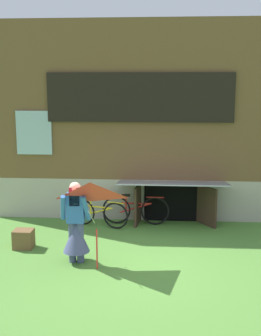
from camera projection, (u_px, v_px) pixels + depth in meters
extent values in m
plane|color=#4C7F33|center=(131.00, 267.00, 8.46)|extent=(60.00, 60.00, 0.00)
cube|color=#ADA393|center=(144.00, 179.00, 13.83)|extent=(7.69, 5.16, 1.05)
cube|color=brown|center=(144.00, 98.00, 13.35)|extent=(7.69, 5.16, 3.95)
cube|color=black|center=(140.00, 97.00, 10.77)|extent=(4.57, 0.08, 1.20)
cube|color=#9EB7C6|center=(140.00, 97.00, 10.79)|extent=(4.41, 0.04, 1.08)
cube|color=#9EB7C6|center=(34.00, 133.00, 11.13)|extent=(0.90, 0.06, 1.10)
cube|color=black|center=(172.00, 202.00, 11.23)|extent=(1.40, 0.03, 0.97)
cube|color=#3D2B1E|center=(138.00, 205.00, 11.01)|extent=(0.16, 0.70, 0.97)
cube|color=#3D2B1E|center=(207.00, 206.00, 10.90)|extent=(0.44, 0.61, 0.97)
cube|color=gray|center=(173.00, 183.00, 10.59)|extent=(2.64, 1.09, 0.18)
cylinder|color=#474C75|center=(72.00, 242.00, 8.65)|extent=(0.14, 0.14, 0.82)
cylinder|color=#474C75|center=(80.00, 242.00, 8.64)|extent=(0.14, 0.14, 0.82)
cone|color=#474C75|center=(76.00, 236.00, 8.62)|extent=(0.52, 0.52, 0.61)
cube|color=#3366B7|center=(75.00, 208.00, 8.51)|extent=(0.34, 0.20, 0.58)
cylinder|color=#3366B7|center=(63.00, 208.00, 8.42)|extent=(0.17, 0.33, 0.54)
cylinder|color=#3366B7|center=(86.00, 208.00, 8.39)|extent=(0.17, 0.33, 0.54)
cube|color=maroon|center=(75.00, 197.00, 8.41)|extent=(0.20, 0.08, 0.36)
sphere|color=#D8AD8E|center=(75.00, 188.00, 8.44)|extent=(0.22, 0.22, 0.22)
pyramid|color=red|center=(90.00, 208.00, 7.83)|extent=(1.10, 0.92, 0.56)
cylinder|color=beige|center=(92.00, 217.00, 8.26)|extent=(0.01, 0.73, 0.48)
cylinder|color=red|center=(97.00, 249.00, 8.32)|extent=(0.03, 0.03, 0.79)
torus|color=black|center=(155.00, 211.00, 10.94)|extent=(0.71, 0.06, 0.71)
torus|color=black|center=(116.00, 210.00, 11.03)|extent=(0.71, 0.06, 0.71)
cylinder|color=red|center=(136.00, 203.00, 10.95)|extent=(0.72, 0.05, 0.04)
cylinder|color=red|center=(136.00, 208.00, 10.97)|extent=(0.79, 0.05, 0.29)
cylinder|color=red|center=(126.00, 203.00, 10.97)|extent=(0.04, 0.04, 0.40)
cube|color=black|center=(126.00, 195.00, 10.93)|extent=(0.20, 0.08, 0.05)
cylinder|color=red|center=(155.00, 197.00, 10.87)|extent=(0.44, 0.04, 0.03)
torus|color=black|center=(116.00, 216.00, 10.64)|extent=(0.64, 0.24, 0.66)
torus|color=black|center=(83.00, 212.00, 10.96)|extent=(0.64, 0.24, 0.66)
cylinder|color=gold|center=(99.00, 207.00, 10.77)|extent=(0.65, 0.24, 0.04)
cylinder|color=gold|center=(99.00, 211.00, 10.79)|extent=(0.71, 0.26, 0.27)
cylinder|color=gold|center=(91.00, 206.00, 10.85)|extent=(0.04, 0.04, 0.37)
cube|color=black|center=(91.00, 199.00, 10.81)|extent=(0.20, 0.08, 0.05)
cylinder|color=gold|center=(116.00, 203.00, 10.58)|extent=(0.43, 0.16, 0.03)
cube|color=brown|center=(24.00, 239.00, 9.42)|extent=(0.41, 0.35, 0.40)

